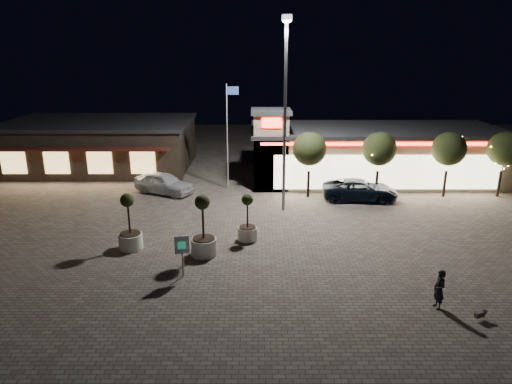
{
  "coord_description": "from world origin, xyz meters",
  "views": [
    {
      "loc": [
        0.12,
        -21.03,
        10.34
      ],
      "look_at": [
        0.16,
        6.0,
        1.91
      ],
      "focal_mm": 32.0,
      "sensor_mm": 36.0,
      "label": 1
    }
  ],
  "objects_px": {
    "planter_left": "(130,232)",
    "planter_mid": "(204,237)",
    "white_sedan": "(164,183)",
    "pedestrian": "(439,290)",
    "valet_sign": "(182,248)",
    "pickup_truck": "(360,190)"
  },
  "relations": [
    {
      "from": "pedestrian",
      "to": "valet_sign",
      "type": "xyz_separation_m",
      "value": [
        -11.06,
        2.8,
        0.6
      ]
    },
    {
      "from": "pedestrian",
      "to": "planter_left",
      "type": "height_order",
      "value": "planter_left"
    },
    {
      "from": "valet_sign",
      "to": "pedestrian",
      "type": "bearing_deg",
      "value": -14.23
    },
    {
      "from": "pickup_truck",
      "to": "planter_left",
      "type": "distance_m",
      "value": 16.61
    },
    {
      "from": "pedestrian",
      "to": "pickup_truck",
      "type": "bearing_deg",
      "value": 171.92
    },
    {
      "from": "planter_left",
      "to": "valet_sign",
      "type": "bearing_deg",
      "value": -44.16
    },
    {
      "from": "planter_left",
      "to": "planter_mid",
      "type": "bearing_deg",
      "value": -11.19
    },
    {
      "from": "white_sedan",
      "to": "pickup_truck",
      "type": "bearing_deg",
      "value": -70.03
    },
    {
      "from": "white_sedan",
      "to": "pedestrian",
      "type": "relative_size",
      "value": 2.7
    },
    {
      "from": "planter_mid",
      "to": "valet_sign",
      "type": "distance_m",
      "value": 2.57
    },
    {
      "from": "white_sedan",
      "to": "planter_left",
      "type": "distance_m",
      "value": 10.07
    },
    {
      "from": "white_sedan",
      "to": "valet_sign",
      "type": "height_order",
      "value": "valet_sign"
    },
    {
      "from": "planter_mid",
      "to": "valet_sign",
      "type": "height_order",
      "value": "planter_mid"
    },
    {
      "from": "white_sedan",
      "to": "planter_mid",
      "type": "distance_m",
      "value": 11.65
    },
    {
      "from": "white_sedan",
      "to": "planter_left",
      "type": "relative_size",
      "value": 1.48
    },
    {
      "from": "white_sedan",
      "to": "valet_sign",
      "type": "bearing_deg",
      "value": -139.17
    },
    {
      "from": "planter_mid",
      "to": "valet_sign",
      "type": "relative_size",
      "value": 1.6
    },
    {
      "from": "white_sedan",
      "to": "pedestrian",
      "type": "distance_m",
      "value": 21.66
    },
    {
      "from": "pedestrian",
      "to": "valet_sign",
      "type": "bearing_deg",
      "value": -112.67
    },
    {
      "from": "planter_mid",
      "to": "valet_sign",
      "type": "xyz_separation_m",
      "value": [
        -0.74,
        -2.42,
        0.43
      ]
    },
    {
      "from": "pedestrian",
      "to": "planter_left",
      "type": "relative_size",
      "value": 0.55
    },
    {
      "from": "white_sedan",
      "to": "pedestrian",
      "type": "height_order",
      "value": "pedestrian"
    }
  ]
}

